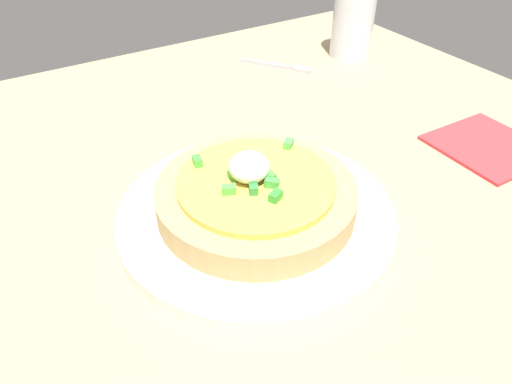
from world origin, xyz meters
TOP-DOWN VIEW (x-y plane):
  - dining_table at (0.00, 0.00)cm, footprint 90.43×72.44cm
  - plate at (-5.31, -11.71)cm, footprint 27.08×27.08cm
  - pizza at (-5.32, -11.69)cm, footprint 19.15×19.15cm
  - cup_near at (30.58, 15.93)cm, footprint 6.70×6.70cm
  - fork at (17.90, 17.47)cm, footprint 7.90×10.23cm
  - napkin at (25.57, -15.39)cm, footprint 11.94×11.94cm

SIDE VIEW (x-z plane):
  - dining_table at x=0.00cm, z-range 0.00..3.33cm
  - napkin at x=25.57cm, z-range 3.33..3.73cm
  - fork at x=17.90cm, z-range 3.33..3.83cm
  - plate at x=-5.31cm, z-range 3.33..4.75cm
  - pizza at x=-5.32cm, z-range 3.40..9.52cm
  - cup_near at x=30.58cm, z-range 2.58..14.85cm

